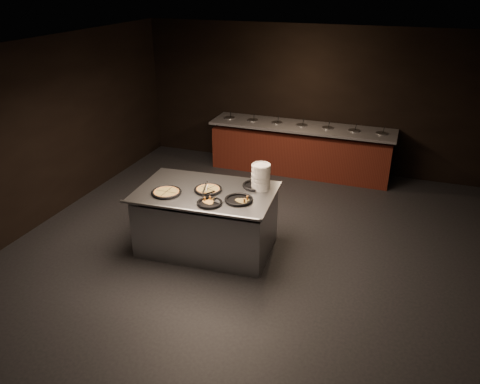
% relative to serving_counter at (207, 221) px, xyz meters
% --- Properties ---
extents(room, '(7.02, 8.02, 2.92)m').
position_rel_serving_counter_xyz_m(room, '(0.61, -0.19, 1.00)').
color(room, black).
rests_on(room, ground).
extents(salad_bar, '(3.70, 0.83, 1.18)m').
position_rel_serving_counter_xyz_m(salad_bar, '(0.61, 3.37, -0.01)').
color(salad_bar, '#561F14').
rests_on(salad_bar, ground).
extents(serving_counter, '(2.05, 1.38, 0.95)m').
position_rel_serving_counter_xyz_m(serving_counter, '(0.00, 0.00, 0.00)').
color(serving_counter, '#B0B2B8').
rests_on(serving_counter, ground).
extents(plate_stack, '(0.27, 0.27, 0.38)m').
position_rel_serving_counter_xyz_m(plate_stack, '(0.72, 0.33, 0.68)').
color(plate_stack, white).
rests_on(plate_stack, serving_counter).
extents(pan_veggie_whole, '(0.43, 0.43, 0.04)m').
position_rel_serving_counter_xyz_m(pan_veggie_whole, '(-0.48, -0.28, 0.51)').
color(pan_veggie_whole, black).
rests_on(pan_veggie_whole, serving_counter).
extents(pan_cheese_whole, '(0.40, 0.40, 0.04)m').
position_rel_serving_counter_xyz_m(pan_cheese_whole, '(0.03, 0.01, 0.51)').
color(pan_cheese_whole, black).
rests_on(pan_cheese_whole, serving_counter).
extents(pan_cheese_slices_a, '(0.39, 0.39, 0.04)m').
position_rel_serving_counter_xyz_m(pan_cheese_slices_a, '(0.63, 0.38, 0.51)').
color(pan_cheese_slices_a, black).
rests_on(pan_cheese_slices_a, serving_counter).
extents(pan_cheese_slices_b, '(0.35, 0.35, 0.04)m').
position_rel_serving_counter_xyz_m(pan_cheese_slices_b, '(0.22, -0.38, 0.51)').
color(pan_cheese_slices_b, black).
rests_on(pan_cheese_slices_b, serving_counter).
extents(pan_veggie_slices, '(0.39, 0.39, 0.04)m').
position_rel_serving_counter_xyz_m(pan_veggie_slices, '(0.56, -0.15, 0.51)').
color(pan_veggie_slices, black).
rests_on(pan_veggie_slices, serving_counter).
extents(server_left, '(0.11, 0.33, 0.16)m').
position_rel_serving_counter_xyz_m(server_left, '(0.03, -0.07, 0.57)').
color(server_left, '#B0B2B8').
rests_on(server_left, serving_counter).
extents(server_right, '(0.33, 0.13, 0.16)m').
position_rel_serving_counter_xyz_m(server_right, '(0.21, -0.28, 0.57)').
color(server_right, '#B0B2B8').
rests_on(server_right, serving_counter).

